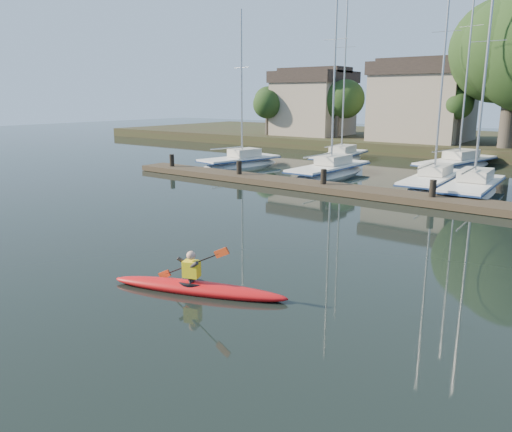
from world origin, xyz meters
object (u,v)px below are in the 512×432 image
Objects in this scene: sailboat_5 at (340,163)px; sailboat_6 at (456,171)px; dock at (374,193)px; sailboat_3 at (471,197)px; sailboat_1 at (329,178)px; sailboat_2 at (432,189)px; kayak at (197,285)px; sailboat_0 at (240,168)px.

sailboat_5 is 8.85m from sailboat_6.
sailboat_5 is 0.90× the size of sailboat_6.
sailboat_3 reaches higher than dock.
sailboat_1 reaches higher than sailboat_2.
kayak is 0.32× the size of sailboat_5.
sailboat_6 is (13.39, 8.60, 0.01)m from sailboat_0.
dock is 2.02× the size of sailboat_6.
sailboat_1 is 10.33m from sailboat_6.
sailboat_0 is (-14.78, 20.16, -0.40)m from kayak.
sailboat_0 reaches higher than dock.
sailboat_6 is (5.80, 8.55, 0.01)m from sailboat_1.
kayak is at bearing -99.08° from sailboat_3.
dock is at bearing 76.40° from kayak.
sailboat_2 is at bearing -71.96° from sailboat_6.
sailboat_2 is at bearing -42.06° from sailboat_5.
sailboat_3 is (16.95, -1.12, 0.00)m from sailboat_0.
sailboat_1 is 0.98× the size of sailboat_5.
dock is at bearing -9.92° from sailboat_0.
sailboat_5 is (4.66, 7.16, 0.01)m from sailboat_0.
kayak is 29.14m from sailboat_5.
sailboat_1 is (7.60, 0.04, 0.00)m from sailboat_0.
sailboat_5 is at bearing 114.02° from sailboat_1.
dock is at bearing -41.74° from sailboat_1.
sailboat_1 is at bearing 11.88° from sailboat_0.
sailboat_1 is at bearing -113.15° from sailboat_6.
sailboat_6 is (-1.07, 8.60, -0.01)m from sailboat_2.
sailboat_2 reaches higher than sailboat_3.
sailboat_0 reaches higher than kayak.
sailboat_6 reaches higher than sailboat_3.
dock is 2.72× the size of sailboat_0.
sailboat_5 is at bearing 143.45° from sailboat_3.
sailboat_3 is (9.35, -1.16, -0.00)m from sailboat_1.
sailboat_3 is at bearing -5.46° from sailboat_1.
sailboat_1 is (-7.18, 20.20, -0.40)m from kayak.
sailboat_5 reaches higher than sailboat_0.
sailboat_2 is at bearing 75.29° from dock.
sailboat_5 is (-8.45, 12.32, -0.39)m from dock.
sailboat_5 is at bearing -159.70° from sailboat_6.
kayak is 25.00m from sailboat_0.
sailboat_5 is at bearing 68.52° from sailboat_0.
sailboat_1 reaches higher than sailboat_0.
sailboat_0 is 15.91m from sailboat_6.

